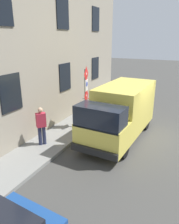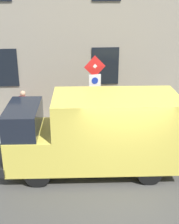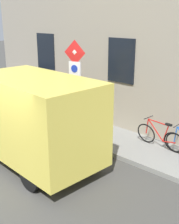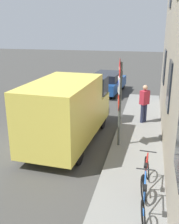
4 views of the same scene
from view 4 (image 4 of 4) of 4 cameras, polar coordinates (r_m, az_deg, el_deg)
ground_plane at (r=10.19m, az=-11.56°, el=-7.37°), size 80.00×80.00×0.00m
sidewalk_slab at (r=9.34m, az=9.90°, el=-9.28°), size 1.84×16.69×0.14m
sign_post_stacked at (r=9.22m, az=6.39°, el=4.18°), size 0.19×0.55×3.07m
delivery_van at (r=9.97m, az=-4.61°, el=0.62°), size 2.27×5.42×2.50m
parked_hatchback at (r=17.81m, az=3.92°, el=6.46°), size 2.11×4.14×1.38m
bicycle_blue at (r=6.56m, az=11.71°, el=-17.87°), size 0.46×1.71×0.89m
bicycle_red at (r=7.39m, az=11.99°, el=-13.41°), size 0.46×1.72×0.89m
pedestrian at (r=12.04m, az=11.77°, el=2.06°), size 0.45×0.47×1.72m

